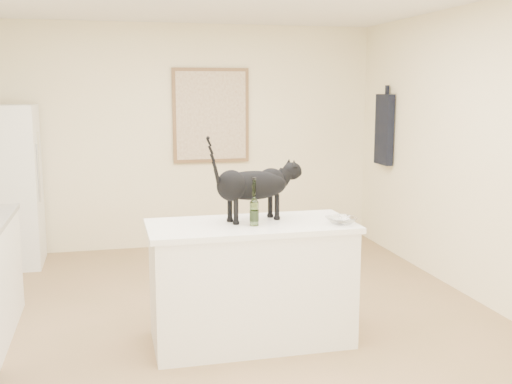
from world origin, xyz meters
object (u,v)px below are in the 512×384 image
object	(u,v)px
glass_bowl	(341,220)
black_cat	(252,189)
wine_bottle	(254,205)
fridge	(6,186)

from	to	relation	value
glass_bowl	black_cat	bearing A→B (deg)	157.41
black_cat	wine_bottle	world-z (taller)	black_cat
wine_bottle	glass_bowl	world-z (taller)	wine_bottle
fridge	black_cat	bearing A→B (deg)	-49.99
black_cat	glass_bowl	xyz separation A→B (m)	(0.60, -0.25, -0.21)
fridge	wine_bottle	bearing A→B (deg)	-51.99
black_cat	glass_bowl	world-z (taller)	black_cat
black_cat	wine_bottle	distance (m)	0.18
wine_bottle	fridge	bearing A→B (deg)	128.01
fridge	wine_bottle	world-z (taller)	fridge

